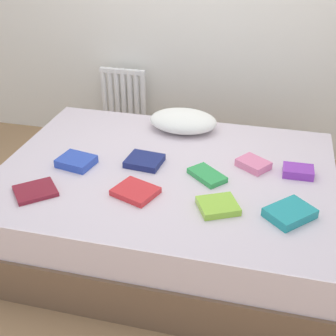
{
  "coord_description": "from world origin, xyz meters",
  "views": [
    {
      "loc": [
        0.56,
        -2.21,
        1.86
      ],
      "look_at": [
        0.0,
        0.05,
        0.48
      ],
      "focal_mm": 47.99,
      "sensor_mm": 36.0,
      "label": 1
    }
  ],
  "objects_px": {
    "bed": "(166,204)",
    "textbook_lime": "(218,206)",
    "radiator": "(124,100)",
    "textbook_green": "(207,175)",
    "textbook_pink": "(253,164)",
    "pillow": "(183,121)",
    "textbook_navy": "(144,161)",
    "textbook_purple": "(298,171)",
    "textbook_blue": "(76,161)",
    "textbook_red": "(135,191)",
    "textbook_maroon": "(35,191)",
    "textbook_teal": "(290,213)"
  },
  "relations": [
    {
      "from": "textbook_navy",
      "to": "textbook_purple",
      "type": "relative_size",
      "value": 1.2
    },
    {
      "from": "textbook_lime",
      "to": "textbook_maroon",
      "type": "xyz_separation_m",
      "value": [
        -0.99,
        -0.09,
        -0.01
      ]
    },
    {
      "from": "pillow",
      "to": "textbook_pink",
      "type": "relative_size",
      "value": 2.62
    },
    {
      "from": "textbook_maroon",
      "to": "textbook_navy",
      "type": "bearing_deg",
      "value": 1.43
    },
    {
      "from": "textbook_navy",
      "to": "textbook_purple",
      "type": "xyz_separation_m",
      "value": [
        0.9,
        0.09,
        0.01
      ]
    },
    {
      "from": "textbook_maroon",
      "to": "textbook_pink",
      "type": "distance_m",
      "value": 1.26
    },
    {
      "from": "textbook_lime",
      "to": "textbook_navy",
      "type": "distance_m",
      "value": 0.61
    },
    {
      "from": "textbook_pink",
      "to": "textbook_lime",
      "type": "bearing_deg",
      "value": -71.99
    },
    {
      "from": "textbook_lime",
      "to": "textbook_teal",
      "type": "xyz_separation_m",
      "value": [
        0.36,
        0.02,
        0.01
      ]
    },
    {
      "from": "bed",
      "to": "pillow",
      "type": "xyz_separation_m",
      "value": [
        -0.02,
        0.55,
        0.32
      ]
    },
    {
      "from": "radiator",
      "to": "textbook_red",
      "type": "distance_m",
      "value": 1.61
    },
    {
      "from": "bed",
      "to": "radiator",
      "type": "distance_m",
      "value": 1.39
    },
    {
      "from": "bed",
      "to": "textbook_navy",
      "type": "relative_size",
      "value": 9.67
    },
    {
      "from": "bed",
      "to": "textbook_lime",
      "type": "distance_m",
      "value": 0.55
    },
    {
      "from": "textbook_lime",
      "to": "textbook_navy",
      "type": "height_order",
      "value": "textbook_navy"
    },
    {
      "from": "textbook_pink",
      "to": "textbook_blue",
      "type": "bearing_deg",
      "value": -132.78
    },
    {
      "from": "radiator",
      "to": "textbook_lime",
      "type": "distance_m",
      "value": 1.84
    },
    {
      "from": "textbook_lime",
      "to": "bed",
      "type": "bearing_deg",
      "value": 111.37
    },
    {
      "from": "textbook_green",
      "to": "textbook_red",
      "type": "bearing_deg",
      "value": -102.3
    },
    {
      "from": "textbook_blue",
      "to": "textbook_navy",
      "type": "bearing_deg",
      "value": 26.94
    },
    {
      "from": "pillow",
      "to": "textbook_maroon",
      "type": "distance_m",
      "value": 1.14
    },
    {
      "from": "textbook_maroon",
      "to": "bed",
      "type": "bearing_deg",
      "value": -7.75
    },
    {
      "from": "textbook_teal",
      "to": "textbook_red",
      "type": "bearing_deg",
      "value": 132.76
    },
    {
      "from": "textbook_navy",
      "to": "textbook_red",
      "type": "distance_m",
      "value": 0.33
    },
    {
      "from": "textbook_pink",
      "to": "bed",
      "type": "bearing_deg",
      "value": -128.76
    },
    {
      "from": "radiator",
      "to": "textbook_red",
      "type": "bearing_deg",
      "value": -68.81
    },
    {
      "from": "textbook_purple",
      "to": "textbook_maroon",
      "type": "distance_m",
      "value": 1.49
    },
    {
      "from": "textbook_blue",
      "to": "textbook_pink",
      "type": "bearing_deg",
      "value": 23.33
    },
    {
      "from": "radiator",
      "to": "textbook_green",
      "type": "height_order",
      "value": "radiator"
    },
    {
      "from": "textbook_lime",
      "to": "textbook_pink",
      "type": "xyz_separation_m",
      "value": [
        0.14,
        0.47,
        0.0
      ]
    },
    {
      "from": "textbook_purple",
      "to": "textbook_teal",
      "type": "relative_size",
      "value": 0.76
    },
    {
      "from": "textbook_blue",
      "to": "textbook_red",
      "type": "height_order",
      "value": "textbook_blue"
    },
    {
      "from": "bed",
      "to": "textbook_pink",
      "type": "height_order",
      "value": "textbook_pink"
    },
    {
      "from": "textbook_green",
      "to": "textbook_maroon",
      "type": "bearing_deg",
      "value": -115.81
    },
    {
      "from": "bed",
      "to": "textbook_lime",
      "type": "height_order",
      "value": "textbook_lime"
    },
    {
      "from": "textbook_maroon",
      "to": "textbook_blue",
      "type": "bearing_deg",
      "value": 33.13
    },
    {
      "from": "textbook_green",
      "to": "textbook_pink",
      "type": "bearing_deg",
      "value": 77.11
    },
    {
      "from": "pillow",
      "to": "textbook_pink",
      "type": "distance_m",
      "value": 0.65
    },
    {
      "from": "textbook_purple",
      "to": "textbook_teal",
      "type": "distance_m",
      "value": 0.43
    },
    {
      "from": "textbook_blue",
      "to": "textbook_lime",
      "type": "bearing_deg",
      "value": -4.26
    },
    {
      "from": "pillow",
      "to": "textbook_red",
      "type": "xyz_separation_m",
      "value": [
        -0.08,
        -0.84,
        -0.05
      ]
    },
    {
      "from": "textbook_red",
      "to": "textbook_lime",
      "type": "bearing_deg",
      "value": 17.03
    },
    {
      "from": "textbook_lime",
      "to": "textbook_purple",
      "type": "height_order",
      "value": "textbook_purple"
    },
    {
      "from": "textbook_purple",
      "to": "textbook_maroon",
      "type": "relative_size",
      "value": 0.81
    },
    {
      "from": "radiator",
      "to": "textbook_teal",
      "type": "xyz_separation_m",
      "value": [
        1.39,
        -1.51,
        0.12
      ]
    },
    {
      "from": "textbook_green",
      "to": "textbook_maroon",
      "type": "height_order",
      "value": "textbook_green"
    },
    {
      "from": "textbook_green",
      "to": "textbook_pink",
      "type": "relative_size",
      "value": 1.24
    },
    {
      "from": "textbook_blue",
      "to": "textbook_teal",
      "type": "distance_m",
      "value": 1.27
    },
    {
      "from": "pillow",
      "to": "textbook_lime",
      "type": "distance_m",
      "value": 0.95
    },
    {
      "from": "textbook_navy",
      "to": "textbook_green",
      "type": "xyz_separation_m",
      "value": [
        0.39,
        -0.07,
        -0.0
      ]
    }
  ]
}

